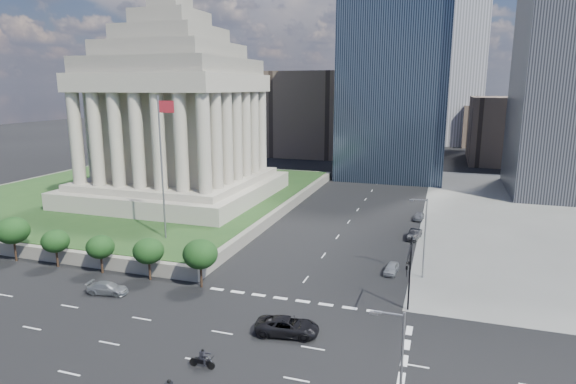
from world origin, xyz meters
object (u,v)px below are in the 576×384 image
at_px(suv_grey, 108,288).
at_px(motorcycle_trail, 202,358).
at_px(street_lamp_north, 424,234).
at_px(parked_sedan_mid, 414,234).
at_px(pickup_truck, 287,326).
at_px(traffic_signal_ne, 409,269).
at_px(street_lamp_south, 398,378).
at_px(war_memorial, 174,96).
at_px(parked_sedan_near, 391,268).
at_px(flagpole, 162,160).
at_px(parked_sedan_far, 419,216).

bearing_deg(suv_grey, motorcycle_trail, -128.12).
xyz_separation_m(street_lamp_north, parked_sedan_mid, (-1.83, 15.61, -4.94)).
distance_m(street_lamp_north, parked_sedan_mid, 16.48).
distance_m(pickup_truck, parked_sedan_mid, 35.26).
xyz_separation_m(traffic_signal_ne, parked_sedan_mid, (-1.00, 26.92, -4.52)).
distance_m(street_lamp_south, suv_grey, 37.08).
xyz_separation_m(street_lamp_south, motorcycle_trail, (-16.33, 5.17, -4.78)).
height_order(street_lamp_south, pickup_truck, street_lamp_south).
relative_size(war_memorial, parked_sedan_near, 10.28).
bearing_deg(street_lamp_south, motorcycle_trail, 162.44).
bearing_deg(street_lamp_north, war_memorial, 154.08).
bearing_deg(traffic_signal_ne, suv_grey, -171.83).
height_order(flagpole, motorcycle_trail, flagpole).
xyz_separation_m(street_lamp_south, parked_sedan_mid, (-1.83, 46.61, -4.94)).
distance_m(traffic_signal_ne, parked_sedan_near, 12.81).
relative_size(street_lamp_south, street_lamp_north, 1.00).
xyz_separation_m(pickup_truck, parked_sedan_far, (9.45, 45.44, -0.18)).
relative_size(flagpole, parked_sedan_far, 5.15).
xyz_separation_m(flagpole, parked_sedan_near, (31.53, 1.32, -12.47)).
xyz_separation_m(parked_sedan_far, motorcycle_trail, (-14.50, -52.91, 0.22)).
relative_size(suv_grey, parked_sedan_far, 1.20).
bearing_deg(suv_grey, war_memorial, 11.09).
relative_size(suv_grey, motorcycle_trail, 1.97).
height_order(suv_grey, motorcycle_trail, motorcycle_trail).
relative_size(street_lamp_north, motorcycle_trail, 4.22).
relative_size(parked_sedan_far, motorcycle_trail, 1.64).
bearing_deg(flagpole, traffic_signal_ne, -16.71).
distance_m(war_memorial, suv_grey, 46.27).
distance_m(war_memorial, traffic_signal_ne, 60.00).
bearing_deg(parked_sedan_near, parked_sedan_mid, 88.10).
distance_m(street_lamp_south, parked_sedan_mid, 46.91).
relative_size(flagpole, street_lamp_north, 2.00).
relative_size(street_lamp_south, pickup_truck, 1.65).
bearing_deg(parked_sedan_near, suv_grey, -146.56).
bearing_deg(pickup_truck, flagpole, 45.04).
distance_m(flagpole, parked_sedan_mid, 39.25).
bearing_deg(parked_sedan_far, parked_sedan_mid, -83.96).
xyz_separation_m(parked_sedan_near, motorcycle_trail, (-12.70, -26.15, 0.24)).
bearing_deg(street_lamp_south, parked_sedan_far, 91.80).
bearing_deg(flagpole, parked_sedan_far, 40.12).
bearing_deg(street_lamp_north, pickup_truck, -121.57).
bearing_deg(flagpole, pickup_truck, -36.02).
xyz_separation_m(street_lamp_north, motorcycle_trail, (-16.33, -25.83, -4.78)).
bearing_deg(traffic_signal_ne, parked_sedan_near, 103.56).
relative_size(parked_sedan_near, motorcycle_trail, 1.60).
xyz_separation_m(street_lamp_south, parked_sedan_far, (-1.83, 58.08, -5.00)).
bearing_deg(parked_sedan_mid, parked_sedan_near, -88.24).
xyz_separation_m(parked_sedan_mid, parked_sedan_far, (0.00, 11.47, -0.06)).
height_order(suv_grey, parked_sedan_far, suv_grey).
height_order(flagpole, street_lamp_south, flagpole).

